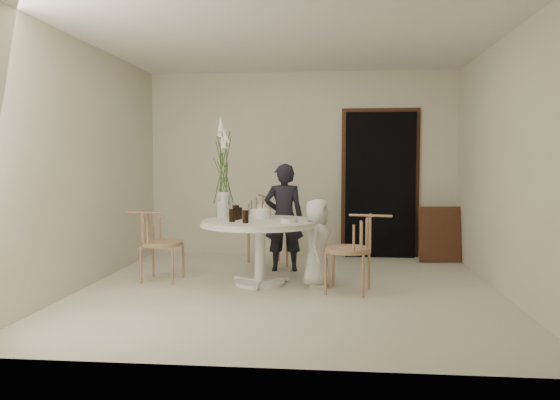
# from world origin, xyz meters

# --- Properties ---
(ground) EXTENTS (4.50, 4.50, 0.00)m
(ground) POSITION_xyz_m (0.00, 0.00, 0.00)
(ground) COLOR silver
(ground) RESTS_ON ground
(room_shell) EXTENTS (4.50, 4.50, 4.50)m
(room_shell) POSITION_xyz_m (0.00, 0.00, 1.62)
(room_shell) COLOR white
(room_shell) RESTS_ON ground
(doorway) EXTENTS (1.00, 0.10, 2.10)m
(doorway) POSITION_xyz_m (1.15, 2.19, 1.05)
(doorway) COLOR black
(doorway) RESTS_ON ground
(door_trim) EXTENTS (1.12, 0.03, 2.22)m
(door_trim) POSITION_xyz_m (1.15, 2.23, 1.11)
(door_trim) COLOR #51321B
(door_trim) RESTS_ON ground
(table) EXTENTS (1.33, 1.33, 0.73)m
(table) POSITION_xyz_m (-0.35, 0.25, 0.62)
(table) COLOR white
(table) RESTS_ON ground
(picture_frame) EXTENTS (0.59, 0.23, 0.77)m
(picture_frame) POSITION_xyz_m (1.95, 1.89, 0.38)
(picture_frame) COLOR #51321B
(picture_frame) RESTS_ON ground
(chair_far) EXTENTS (0.64, 0.67, 0.93)m
(chair_far) POSITION_xyz_m (-0.45, 1.56, 0.60)
(chair_far) COLOR tan
(chair_far) RESTS_ON ground
(chair_right) EXTENTS (0.56, 0.53, 0.85)m
(chair_right) POSITION_xyz_m (0.75, -0.07, 0.55)
(chair_right) COLOR tan
(chair_right) RESTS_ON ground
(chair_left) EXTENTS (0.51, 0.47, 0.82)m
(chair_left) POSITION_xyz_m (-1.62, 0.32, 0.53)
(chair_left) COLOR tan
(chair_left) RESTS_ON ground
(girl) EXTENTS (0.53, 0.38, 1.36)m
(girl) POSITION_xyz_m (-0.15, 1.05, 0.68)
(girl) COLOR black
(girl) RESTS_ON ground
(boy) EXTENTS (0.38, 0.52, 0.98)m
(boy) POSITION_xyz_m (0.30, 0.20, 0.49)
(boy) COLOR silver
(boy) RESTS_ON ground
(birthday_cake) EXTENTS (0.22, 0.22, 0.16)m
(birthday_cake) POSITION_xyz_m (-0.37, 0.44, 0.78)
(birthday_cake) COLOR white
(birthday_cake) RESTS_ON table
(cola_tumbler_a) EXTENTS (0.08, 0.08, 0.14)m
(cola_tumbler_a) POSITION_xyz_m (-0.63, 0.06, 0.80)
(cola_tumbler_a) COLOR black
(cola_tumbler_a) RESTS_ON table
(cola_tumbler_b) EXTENTS (0.08, 0.08, 0.14)m
(cola_tumbler_b) POSITION_xyz_m (-0.46, -0.06, 0.80)
(cola_tumbler_b) COLOR black
(cola_tumbler_b) RESTS_ON table
(cola_tumbler_c) EXTENTS (0.10, 0.10, 0.17)m
(cola_tumbler_c) POSITION_xyz_m (-0.63, 0.28, 0.81)
(cola_tumbler_c) COLOR black
(cola_tumbler_c) RESTS_ON table
(cola_tumbler_d) EXTENTS (0.08, 0.08, 0.13)m
(cola_tumbler_d) POSITION_xyz_m (-0.60, 0.36, 0.80)
(cola_tumbler_d) COLOR black
(cola_tumbler_d) RESTS_ON table
(plate_stack) EXTENTS (0.25, 0.25, 0.05)m
(plate_stack) POSITION_xyz_m (-0.00, 0.05, 0.75)
(plate_stack) COLOR silver
(plate_stack) RESTS_ON table
(flower_vase) EXTENTS (0.16, 0.16, 1.20)m
(flower_vase) POSITION_xyz_m (-0.82, 0.54, 1.26)
(flower_vase) COLOR silver
(flower_vase) RESTS_ON table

